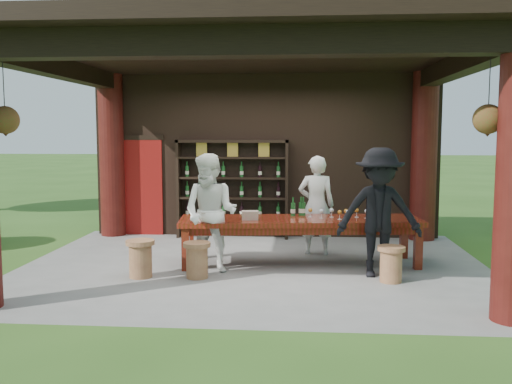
# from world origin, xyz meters

# --- Properties ---
(ground) EXTENTS (90.00, 90.00, 0.00)m
(ground) POSITION_xyz_m (0.00, 0.00, 0.00)
(ground) COLOR #2D5119
(ground) RESTS_ON ground
(pavilion) EXTENTS (7.50, 6.00, 3.60)m
(pavilion) POSITION_xyz_m (-0.01, 0.43, 2.13)
(pavilion) COLOR slate
(pavilion) RESTS_ON ground
(wine_shelf) EXTENTS (2.25, 0.34, 1.98)m
(wine_shelf) POSITION_xyz_m (-0.64, 2.45, 1.00)
(wine_shelf) COLOR black
(wine_shelf) RESTS_ON ground
(tasting_table) EXTENTS (3.93, 1.38, 0.75)m
(tasting_table) POSITION_xyz_m (0.73, 0.21, 0.64)
(tasting_table) COLOR #531F0B
(tasting_table) RESTS_ON ground
(stool_near_left) EXTENTS (0.40, 0.40, 0.53)m
(stool_near_left) POSITION_xyz_m (-0.77, -0.80, 0.28)
(stool_near_left) COLOR brown
(stool_near_left) RESTS_ON ground
(stool_near_right) EXTENTS (0.39, 0.39, 0.52)m
(stool_near_right) POSITION_xyz_m (2.03, -0.81, 0.27)
(stool_near_right) COLOR brown
(stool_near_right) RESTS_ON ground
(stool_far_left) EXTENTS (0.42, 0.42, 0.56)m
(stool_far_left) POSITION_xyz_m (-1.61, -0.83, 0.29)
(stool_far_left) COLOR brown
(stool_far_left) RESTS_ON ground
(host) EXTENTS (0.64, 0.43, 1.73)m
(host) POSITION_xyz_m (1.01, 1.01, 0.86)
(host) COLOR silver
(host) RESTS_ON ground
(guest_woman) EXTENTS (1.03, 0.90, 1.81)m
(guest_woman) POSITION_xyz_m (-0.63, -0.38, 0.90)
(guest_woman) COLOR white
(guest_woman) RESTS_ON ground
(guest_man) EXTENTS (1.24, 0.71, 1.91)m
(guest_man) POSITION_xyz_m (1.89, -0.49, 0.95)
(guest_man) COLOR black
(guest_man) RESTS_ON ground
(table_bottles) EXTENTS (0.25, 0.14, 0.31)m
(table_bottles) POSITION_xyz_m (0.71, 0.51, 0.90)
(table_bottles) COLOR #194C1E
(table_bottles) RESTS_ON tasting_table
(table_glasses) EXTENTS (0.97, 0.31, 0.15)m
(table_glasses) POSITION_xyz_m (1.37, 0.29, 0.82)
(table_glasses) COLOR silver
(table_glasses) RESTS_ON tasting_table
(napkin_basket) EXTENTS (0.28, 0.21, 0.14)m
(napkin_basket) POSITION_xyz_m (-0.06, 0.00, 0.82)
(napkin_basket) COLOR #BF6672
(napkin_basket) RESTS_ON tasting_table
(shrubs) EXTENTS (15.32, 7.95, 1.36)m
(shrubs) POSITION_xyz_m (2.66, 0.54, 0.55)
(shrubs) COLOR #194C14
(shrubs) RESTS_ON ground
(trees) EXTENTS (22.02, 10.29, 4.80)m
(trees) POSITION_xyz_m (3.21, 1.88, 3.37)
(trees) COLOR #3F2819
(trees) RESTS_ON ground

